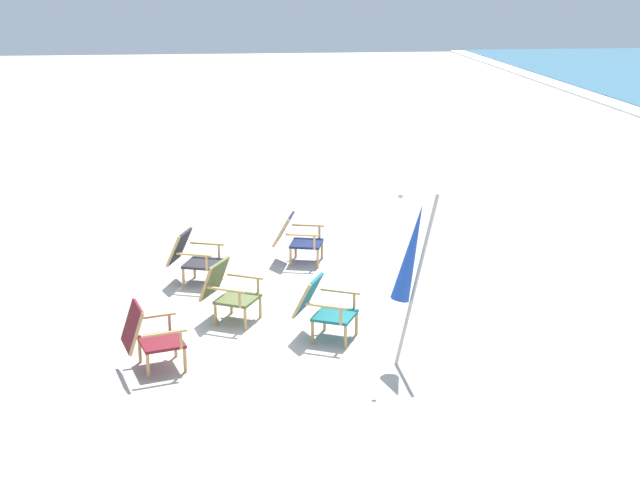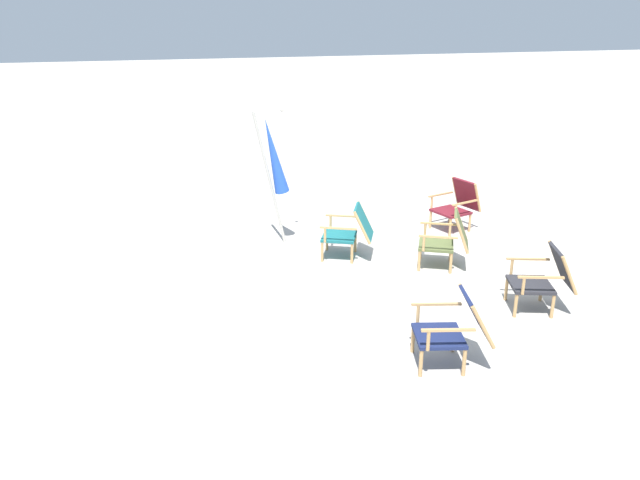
{
  "view_description": "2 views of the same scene",
  "coord_description": "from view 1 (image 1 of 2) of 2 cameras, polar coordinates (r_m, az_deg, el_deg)",
  "views": [
    {
      "loc": [
        11.01,
        -0.58,
        4.47
      ],
      "look_at": [
        -0.84,
        0.72,
        0.86
      ],
      "focal_mm": 50.0,
      "sensor_mm": 36.0,
      "label": 1
    },
    {
      "loc": [
        -7.47,
        3.4,
        3.45
      ],
      "look_at": [
        -0.19,
        1.28,
        0.62
      ],
      "focal_mm": 35.0,
      "sensor_mm": 36.0,
      "label": 2
    }
  ],
  "objects": [
    {
      "name": "ground_plane",
      "position": [
        11.9,
        -3.0,
        -5.24
      ],
      "size": [
        80.0,
        80.0,
        0.0
      ],
      "primitive_type": "plane",
      "color": "#B2AAA0"
    },
    {
      "name": "beach_chair_front_left",
      "position": [
        14.13,
        -1.54,
        0.21
      ],
      "size": [
        0.74,
        0.87,
        0.79
      ],
      "color": "#19234C",
      "rests_on": "ground"
    },
    {
      "name": "beach_chair_back_left",
      "position": [
        10.55,
        -10.94,
        -5.99
      ],
      "size": [
        0.74,
        0.81,
        0.82
      ],
      "color": "maroon",
      "rests_on": "ground"
    },
    {
      "name": "umbrella_furled_blue",
      "position": [
        10.24,
        5.86,
        -0.9
      ],
      "size": [
        0.27,
        0.56,
        2.09
      ],
      "color": "#B7B2A8",
      "rests_on": "ground"
    },
    {
      "name": "beach_chair_mid_center",
      "position": [
        11.23,
        0.17,
        -4.24
      ],
      "size": [
        0.83,
        0.91,
        0.8
      ],
      "color": "#196066",
      "rests_on": "ground"
    },
    {
      "name": "beach_chair_back_right",
      "position": [
        11.85,
        -5.97,
        -3.18
      ],
      "size": [
        0.82,
        0.88,
        0.81
      ],
      "color": "#515B33",
      "rests_on": "ground"
    },
    {
      "name": "beach_chair_front_right",
      "position": [
        13.31,
        -8.2,
        -1.01
      ],
      "size": [
        0.77,
        0.87,
        0.8
      ],
      "color": "#28282D",
      "rests_on": "ground"
    }
  ]
}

